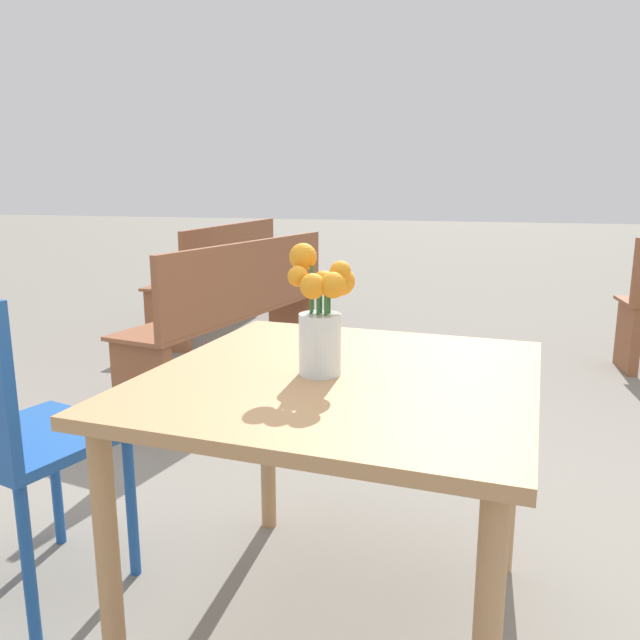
{
  "coord_description": "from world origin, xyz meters",
  "views": [
    {
      "loc": [
        0.35,
        -1.4,
        1.14
      ],
      "look_at": [
        -0.05,
        -0.03,
        0.84
      ],
      "focal_mm": 35.0,
      "sensor_mm": 36.0,
      "label": 1
    }
  ],
  "objects": [
    {
      "name": "ground_plane",
      "position": [
        0.0,
        0.0,
        0.0
      ],
      "size": [
        40.0,
        40.0,
        0.0
      ],
      "primitive_type": "plane",
      "color": "gray"
    },
    {
      "name": "table_front",
      "position": [
        0.0,
        0.0,
        0.62
      ],
      "size": [
        0.95,
        0.99,
        0.71
      ],
      "color": "tan",
      "rests_on": "ground_plane"
    },
    {
      "name": "flower_vase",
      "position": [
        -0.05,
        -0.03,
        0.84
      ],
      "size": [
        0.16,
        0.15,
        0.31
      ],
      "color": "silver",
      "rests_on": "table_front"
    },
    {
      "name": "cafe_chair",
      "position": [
        -0.88,
        -0.14,
        0.52
      ],
      "size": [
        0.48,
        0.48,
        0.9
      ],
      "color": "#1E519E",
      "rests_on": "ground_plane"
    },
    {
      "name": "bench_near",
      "position": [
        -1.06,
        1.81,
        0.46
      ],
      "size": [
        0.62,
        1.66,
        0.85
      ],
      "color": "brown",
      "rests_on": "ground_plane"
    },
    {
      "name": "bench_middle",
      "position": [
        -1.82,
        3.26,
        0.47
      ],
      "size": [
        0.4,
        1.82,
        0.85
      ],
      "color": "brown",
      "rests_on": "ground_plane"
    }
  ]
}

